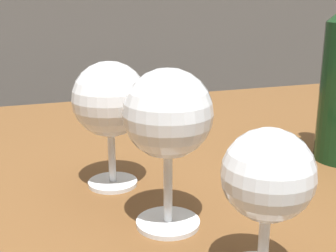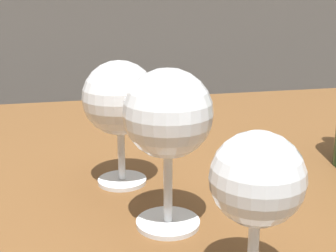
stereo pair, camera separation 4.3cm
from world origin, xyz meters
name	(u,v)px [view 2 (the right image)]	position (x,y,z in m)	size (l,w,h in m)	color
dining_table	(191,218)	(0.00, 0.00, 0.65)	(1.35, 0.82, 0.75)	brown
wine_glass_chardonnay	(257,184)	(-0.03, -0.29, 0.84)	(0.07, 0.07, 0.13)	white
wine_glass_merlot	(168,116)	(-0.08, -0.18, 0.86)	(0.09, 0.09, 0.16)	white
wine_glass_pinot	(120,100)	(-0.11, -0.06, 0.85)	(0.09, 0.09, 0.15)	white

